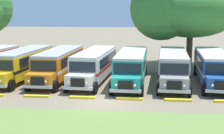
{
  "coord_description": "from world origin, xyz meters",
  "views": [
    {
      "loc": [
        2.71,
        -21.9,
        6.5
      ],
      "look_at": [
        0.0,
        5.43,
        1.6
      ],
      "focal_mm": 50.01,
      "sensor_mm": 36.0,
      "label": 1
    }
  ],
  "objects_px": {
    "parked_bus_slot_2": "(59,63)",
    "parked_bus_slot_3": "(95,64)",
    "broad_shade_tree": "(185,8)",
    "parked_bus_slot_6": "(212,66)",
    "parked_bus_slot_4": "(131,65)",
    "parked_bus_slot_1": "(23,63)",
    "parked_bus_slot_5": "(173,66)"
  },
  "relations": [
    {
      "from": "parked_bus_slot_2",
      "to": "parked_bus_slot_3",
      "type": "bearing_deg",
      "value": 89.13
    },
    {
      "from": "parked_bus_slot_3",
      "to": "broad_shade_tree",
      "type": "bearing_deg",
      "value": 137.66
    },
    {
      "from": "parked_bus_slot_6",
      "to": "broad_shade_tree",
      "type": "bearing_deg",
      "value": -165.28
    },
    {
      "from": "parked_bus_slot_4",
      "to": "parked_bus_slot_6",
      "type": "relative_size",
      "value": 0.99
    },
    {
      "from": "parked_bus_slot_3",
      "to": "parked_bus_slot_1",
      "type": "bearing_deg",
      "value": -86.45
    },
    {
      "from": "parked_bus_slot_4",
      "to": "parked_bus_slot_6",
      "type": "distance_m",
      "value": 7.44
    },
    {
      "from": "parked_bus_slot_6",
      "to": "parked_bus_slot_5",
      "type": "bearing_deg",
      "value": -80.8
    },
    {
      "from": "parked_bus_slot_3",
      "to": "parked_bus_slot_5",
      "type": "bearing_deg",
      "value": 93.32
    },
    {
      "from": "parked_bus_slot_1",
      "to": "parked_bus_slot_4",
      "type": "xyz_separation_m",
      "value": [
        10.57,
        -0.57,
        0.0
      ]
    },
    {
      "from": "parked_bus_slot_5",
      "to": "parked_bus_slot_4",
      "type": "bearing_deg",
      "value": -81.91
    },
    {
      "from": "parked_bus_slot_3",
      "to": "parked_bus_slot_6",
      "type": "xyz_separation_m",
      "value": [
        10.94,
        0.12,
        0.0
      ]
    },
    {
      "from": "parked_bus_slot_5",
      "to": "parked_bus_slot_2",
      "type": "bearing_deg",
      "value": -87.79
    },
    {
      "from": "parked_bus_slot_5",
      "to": "broad_shade_tree",
      "type": "height_order",
      "value": "broad_shade_tree"
    },
    {
      "from": "parked_bus_slot_1",
      "to": "parked_bus_slot_3",
      "type": "height_order",
      "value": "same"
    },
    {
      "from": "parked_bus_slot_1",
      "to": "parked_bus_slot_4",
      "type": "relative_size",
      "value": 1.0
    },
    {
      "from": "parked_bus_slot_1",
      "to": "parked_bus_slot_2",
      "type": "distance_m",
      "value": 3.55
    },
    {
      "from": "parked_bus_slot_3",
      "to": "parked_bus_slot_6",
      "type": "height_order",
      "value": "same"
    },
    {
      "from": "parked_bus_slot_1",
      "to": "parked_bus_slot_6",
      "type": "relative_size",
      "value": 1.0
    },
    {
      "from": "parked_bus_slot_3",
      "to": "parked_bus_slot_5",
      "type": "height_order",
      "value": "same"
    },
    {
      "from": "parked_bus_slot_6",
      "to": "broad_shade_tree",
      "type": "relative_size",
      "value": 0.87
    },
    {
      "from": "parked_bus_slot_1",
      "to": "parked_bus_slot_4",
      "type": "distance_m",
      "value": 10.59
    },
    {
      "from": "parked_bus_slot_3",
      "to": "parked_bus_slot_6",
      "type": "distance_m",
      "value": 10.94
    },
    {
      "from": "parked_bus_slot_4",
      "to": "broad_shade_tree",
      "type": "relative_size",
      "value": 0.86
    },
    {
      "from": "parked_bus_slot_1",
      "to": "parked_bus_slot_5",
      "type": "relative_size",
      "value": 1.0
    },
    {
      "from": "parked_bus_slot_5",
      "to": "parked_bus_slot_6",
      "type": "relative_size",
      "value": 1.0
    },
    {
      "from": "parked_bus_slot_5",
      "to": "parked_bus_slot_6",
      "type": "distance_m",
      "value": 3.62
    },
    {
      "from": "parked_bus_slot_5",
      "to": "broad_shade_tree",
      "type": "relative_size",
      "value": 0.87
    },
    {
      "from": "parked_bus_slot_1",
      "to": "parked_bus_slot_6",
      "type": "bearing_deg",
      "value": 93.77
    },
    {
      "from": "parked_bus_slot_2",
      "to": "parked_bus_slot_5",
      "type": "height_order",
      "value": "same"
    },
    {
      "from": "parked_bus_slot_2",
      "to": "parked_bus_slot_5",
      "type": "relative_size",
      "value": 1.0
    },
    {
      "from": "parked_bus_slot_3",
      "to": "parked_bus_slot_4",
      "type": "distance_m",
      "value": 3.54
    },
    {
      "from": "parked_bus_slot_5",
      "to": "broad_shade_tree",
      "type": "bearing_deg",
      "value": 171.03
    }
  ]
}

